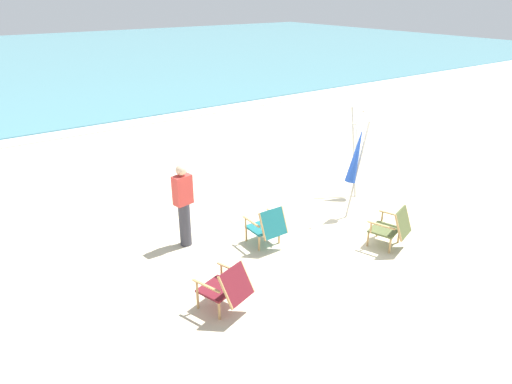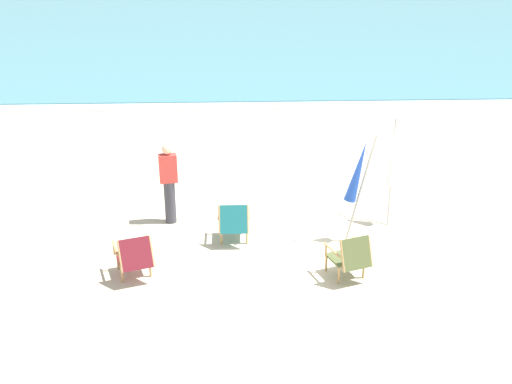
{
  "view_description": "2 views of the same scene",
  "coord_description": "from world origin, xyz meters",
  "px_view_note": "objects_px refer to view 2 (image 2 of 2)",
  "views": [
    {
      "loc": [
        -5.8,
        -6.28,
        4.48
      ],
      "look_at": [
        -0.87,
        0.75,
        0.66
      ],
      "focal_mm": 32.0,
      "sensor_mm": 36.0,
      "label": 1
    },
    {
      "loc": [
        -1.3,
        -10.13,
        5.2
      ],
      "look_at": [
        -0.82,
        0.97,
        0.51
      ],
      "focal_mm": 42.0,
      "sensor_mm": 36.0,
      "label": 2
    }
  ],
  "objects_px": {
    "umbrella_furled_blue": "(358,172)",
    "person_near_chairs": "(169,183)",
    "umbrella_furled_white": "(393,157)",
    "beach_chair_front_right": "(134,255)",
    "beach_chair_back_right": "(350,256)",
    "beach_chair_mid_center": "(234,221)"
  },
  "relations": [
    {
      "from": "umbrella_furled_white",
      "to": "beach_chair_back_right",
      "type": "bearing_deg",
      "value": -118.84
    },
    {
      "from": "beach_chair_front_right",
      "to": "person_near_chairs",
      "type": "distance_m",
      "value": 2.2
    },
    {
      "from": "beach_chair_mid_center",
      "to": "umbrella_furled_white",
      "type": "distance_m",
      "value": 3.3
    },
    {
      "from": "beach_chair_front_right",
      "to": "person_near_chairs",
      "type": "xyz_separation_m",
      "value": [
        0.4,
        2.13,
        0.42
      ]
    },
    {
      "from": "umbrella_furled_blue",
      "to": "umbrella_furled_white",
      "type": "xyz_separation_m",
      "value": [
        0.84,
        0.78,
        -0.0
      ]
    },
    {
      "from": "umbrella_furled_blue",
      "to": "person_near_chairs",
      "type": "distance_m",
      "value": 3.65
    },
    {
      "from": "beach_chair_back_right",
      "to": "umbrella_furled_blue",
      "type": "relative_size",
      "value": 0.4
    },
    {
      "from": "beach_chair_back_right",
      "to": "beach_chair_front_right",
      "type": "bearing_deg",
      "value": 176.9
    },
    {
      "from": "umbrella_furled_blue",
      "to": "person_near_chairs",
      "type": "bearing_deg",
      "value": 164.64
    },
    {
      "from": "umbrella_furled_blue",
      "to": "beach_chair_back_right",
      "type": "bearing_deg",
      "value": -104.08
    },
    {
      "from": "beach_chair_mid_center",
      "to": "beach_chair_back_right",
      "type": "distance_m",
      "value": 2.34
    },
    {
      "from": "beach_chair_front_right",
      "to": "beach_chair_mid_center",
      "type": "xyz_separation_m",
      "value": [
        1.64,
        1.19,
        0.01
      ]
    },
    {
      "from": "beach_chair_front_right",
      "to": "umbrella_furled_white",
      "type": "height_order",
      "value": "umbrella_furled_white"
    },
    {
      "from": "beach_chair_back_right",
      "to": "umbrella_furled_white",
      "type": "relative_size",
      "value": 0.4
    },
    {
      "from": "beach_chair_front_right",
      "to": "beach_chair_back_right",
      "type": "relative_size",
      "value": 1.08
    },
    {
      "from": "beach_chair_front_right",
      "to": "person_near_chairs",
      "type": "bearing_deg",
      "value": 79.44
    },
    {
      "from": "umbrella_furled_blue",
      "to": "person_near_chairs",
      "type": "xyz_separation_m",
      "value": [
        -3.48,
        0.96,
        -0.53
      ]
    },
    {
      "from": "person_near_chairs",
      "to": "beach_chair_front_right",
      "type": "bearing_deg",
      "value": -100.56
    },
    {
      "from": "beach_chair_front_right",
      "to": "beach_chair_back_right",
      "type": "distance_m",
      "value": 3.54
    },
    {
      "from": "beach_chair_back_right",
      "to": "umbrella_furled_blue",
      "type": "distance_m",
      "value": 1.69
    },
    {
      "from": "umbrella_furled_blue",
      "to": "person_near_chairs",
      "type": "relative_size",
      "value": 1.28
    },
    {
      "from": "person_near_chairs",
      "to": "umbrella_furled_white",
      "type": "bearing_deg",
      "value": -2.32
    }
  ]
}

